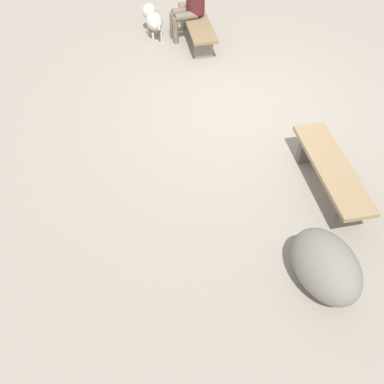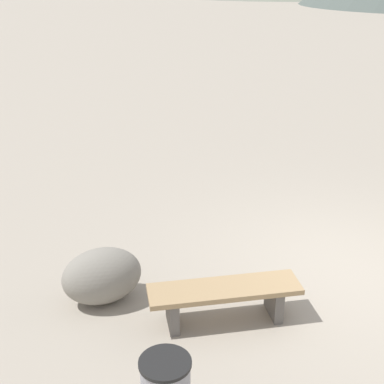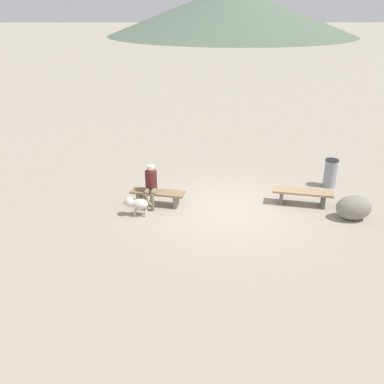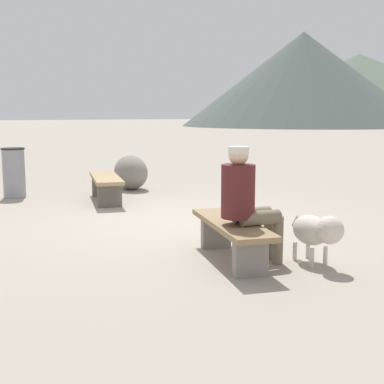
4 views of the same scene
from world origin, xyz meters
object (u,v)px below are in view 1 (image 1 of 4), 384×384
at_px(seated_person, 191,2).
at_px(boulder, 326,266).
at_px(bench_left, 331,173).
at_px(bench_right, 197,26).
at_px(dog, 153,18).

xyz_separation_m(seated_person, boulder, (-5.58, 0.91, -0.36)).
relative_size(bench_left, bench_right, 1.09).
height_order(seated_person, dog, seated_person).
relative_size(bench_right, boulder, 1.71).
bearing_deg(dog, seated_person, -115.69).
xyz_separation_m(bench_left, dog, (4.76, 0.65, 0.04)).
xyz_separation_m(bench_left, seated_person, (4.41, 0.01, 0.37)).
bearing_deg(boulder, bench_right, -10.00).
bearing_deg(dog, boulder, -179.33).
bearing_deg(seated_person, bench_right, -160.47).
xyz_separation_m(dog, boulder, (-5.93, 0.27, -0.02)).
distance_m(bench_left, seated_person, 4.42).
xyz_separation_m(bench_right, dog, (0.54, 0.68, 0.06)).
bearing_deg(dog, bench_left, -168.97).
bearing_deg(bench_left, seated_person, 13.12).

